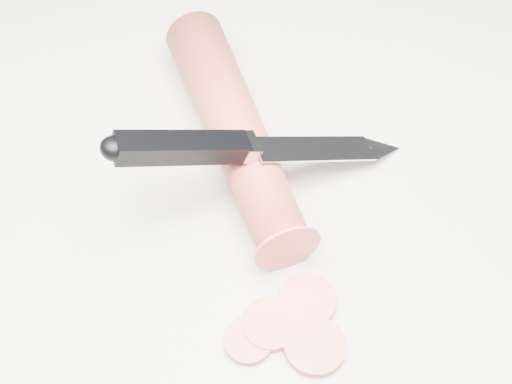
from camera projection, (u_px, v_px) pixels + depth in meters
ground at (194, 255)px, 0.48m from camera, size 2.40×2.40×0.00m
carrot at (235, 129)px, 0.51m from camera, size 0.11×0.21×0.04m
carrot_slice_0 at (271, 324)px, 0.44m from camera, size 0.04×0.04×0.01m
carrot_slice_2 at (307, 301)px, 0.45m from camera, size 0.04×0.04×0.01m
carrot_slice_3 at (248, 341)px, 0.44m from camera, size 0.03×0.03×0.01m
carrot_slice_4 at (315, 346)px, 0.44m from camera, size 0.04×0.04×0.01m
kitchen_knife at (266, 144)px, 0.47m from camera, size 0.21×0.09×0.09m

